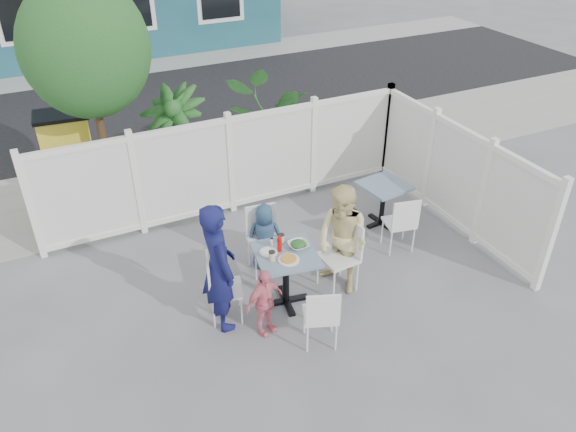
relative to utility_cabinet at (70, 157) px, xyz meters
name	(u,v)px	position (x,y,z in m)	size (l,w,h in m)	color
ground	(293,300)	(2.09, -4.00, -0.71)	(80.00, 80.00, 0.00)	slate
near_sidewalk	(200,174)	(2.09, -0.20, -0.70)	(24.00, 2.60, 0.01)	gray
street	(150,106)	(2.09, 3.50, -0.71)	(24.00, 5.00, 0.01)	black
far_sidewalk	(122,68)	(2.09, 6.60, -0.70)	(24.00, 1.60, 0.01)	gray
fence_back	(231,167)	(2.19, -1.60, 0.08)	(5.86, 0.08, 1.60)	white
fence_right	(455,178)	(5.09, -3.40, 0.08)	(0.08, 3.66, 1.60)	white
tree	(86,49)	(0.49, -0.70, 1.88)	(1.80, 1.62, 3.59)	#382316
utility_cabinet	(70,157)	(0.00, 0.00, 0.00)	(0.76, 0.54, 1.42)	gold
potted_shrub_a	(176,147)	(1.55, -0.90, 0.25)	(1.07, 1.07, 1.91)	#1A5122
potted_shrub_b	(279,133)	(3.30, -1.00, 0.19)	(1.61, 1.40, 1.79)	#1A5122
main_table	(286,265)	(2.00, -4.00, -0.10)	(0.84, 0.84, 0.78)	#476880
spare_table	(384,193)	(4.13, -2.98, -0.17)	(0.74, 0.74, 0.70)	#476880
chair_left	(219,284)	(1.15, -3.90, -0.18)	(0.49, 0.50, 0.90)	white
chair_right	(344,250)	(2.82, -4.01, -0.13)	(0.46, 0.48, 0.99)	white
chair_back	(263,234)	(2.05, -3.19, -0.16)	(0.48, 0.46, 0.94)	white
chair_near	(322,314)	(2.03, -4.87, -0.21)	(0.49, 0.48, 0.85)	white
chair_spare	(402,221)	(3.96, -3.69, -0.19)	(0.47, 0.46, 0.89)	white
man	(219,267)	(1.14, -3.98, 0.13)	(0.61, 0.40, 1.68)	#12144A
woman	(342,240)	(2.78, -4.03, 0.04)	(0.73, 0.57, 1.50)	gold
boy	(265,237)	(2.07, -3.18, -0.22)	(0.48, 0.31, 0.98)	navy
toddler	(264,302)	(1.54, -4.36, -0.25)	(0.53, 0.22, 0.91)	pink
plate_main	(289,260)	(1.96, -4.14, 0.08)	(0.26, 0.26, 0.02)	white
plate_side	(269,252)	(1.81, -3.90, 0.08)	(0.22, 0.22, 0.01)	white
salad_bowl	(298,245)	(2.19, -3.96, 0.10)	(0.25, 0.25, 0.06)	white
coffee_cup_a	(272,256)	(1.79, -4.06, 0.13)	(0.08, 0.08, 0.12)	beige
coffee_cup_b	(281,239)	(2.04, -3.78, 0.13)	(0.08, 0.08, 0.11)	beige
ketchup_bottle	(280,245)	(1.95, -3.93, 0.17)	(0.06, 0.06, 0.19)	#C40907
salt_shaker	(272,243)	(1.91, -3.77, 0.11)	(0.03, 0.03, 0.07)	white
pepper_shaker	(272,241)	(1.93, -3.74, 0.11)	(0.03, 0.03, 0.07)	black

